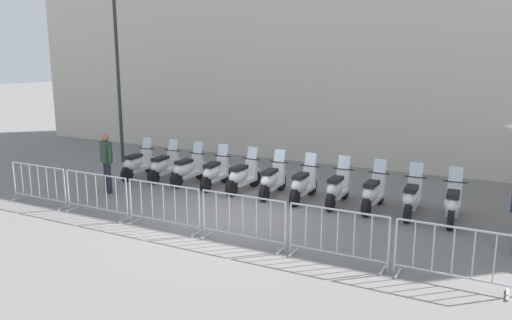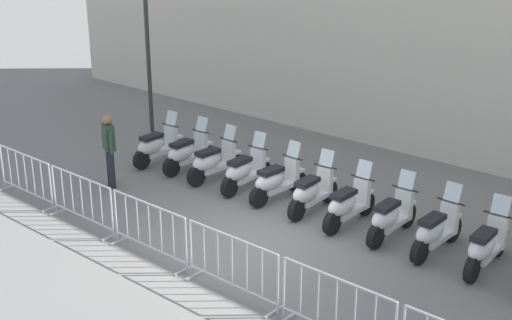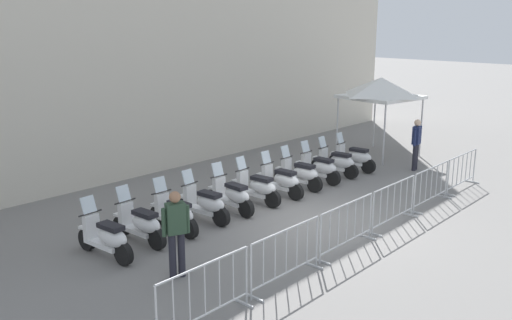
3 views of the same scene
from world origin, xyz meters
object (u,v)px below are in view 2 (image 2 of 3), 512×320
(motorcycle_6, at_px, (348,205))
(motorcycle_0, at_px, (157,146))
(motorcycle_3, at_px, (244,171))
(officer_mid_plaza, at_px, (109,146))
(street_lamp, at_px, (145,2))
(motorcycle_4, at_px, (276,181))
(motorcycle_5, at_px, (311,192))
(motorcycle_1, at_px, (187,153))
(motorcycle_2, at_px, (213,162))
(motorcycle_7, at_px, (391,217))
(motorcycle_8, at_px, (435,231))
(barrier_segment_4, at_px, (336,311))
(barrier_segment_0, at_px, (26,177))
(motorcycle_9, at_px, (485,246))
(barrier_segment_3, at_px, (232,266))
(barrier_segment_1, at_px, (82,201))
(barrier_segment_2, at_px, (149,230))

(motorcycle_6, bearing_deg, motorcycle_0, -171.08)
(motorcycle_0, distance_m, motorcycle_3, 2.86)
(officer_mid_plaza, bearing_deg, street_lamp, 135.32)
(motorcycle_4, height_order, motorcycle_5, same)
(motorcycle_1, distance_m, motorcycle_2, 0.95)
(motorcycle_6, height_order, motorcycle_7, same)
(motorcycle_1, xyz_separation_m, motorcycle_8, (6.60, 0.94, 0.00))
(barrier_segment_4, bearing_deg, barrier_segment_0, -171.55)
(motorcycle_2, xyz_separation_m, motorcycle_3, (0.95, 0.17, 0.00))
(motorcycle_0, bearing_deg, motorcycle_5, 9.71)
(barrier_segment_4, bearing_deg, motorcycle_0, 164.76)
(motorcycle_8, xyz_separation_m, motorcycle_9, (0.95, 0.14, 0.00))
(motorcycle_2, xyz_separation_m, barrier_segment_3, (4.37, -2.92, 0.07))
(motorcycle_0, height_order, barrier_segment_3, motorcycle_0)
(motorcycle_4, xyz_separation_m, motorcycle_5, (0.95, 0.14, 0.00))
(motorcycle_3, bearing_deg, motorcycle_6, 7.06)
(motorcycle_5, xyz_separation_m, motorcycle_6, (0.95, 0.08, 0.00))
(motorcycle_2, bearing_deg, motorcycle_8, 8.48)
(motorcycle_2, height_order, barrier_segment_1, motorcycle_2)
(motorcycle_4, relative_size, officer_mid_plaza, 1.00)
(motorcycle_2, height_order, barrier_segment_0, motorcycle_2)
(motorcycle_6, bearing_deg, barrier_segment_0, -141.78)
(motorcycle_8, bearing_deg, motorcycle_6, -170.26)
(barrier_segment_3, bearing_deg, barrier_segment_4, 8.45)
(barrier_segment_3, xyz_separation_m, street_lamp, (-8.64, 3.92, 3.17))
(barrier_segment_2, bearing_deg, motorcycle_0, 145.71)
(motorcycle_0, bearing_deg, motorcycle_9, 9.06)
(barrier_segment_1, bearing_deg, barrier_segment_0, -171.55)
(officer_mid_plaza, bearing_deg, motorcycle_8, 22.89)
(barrier_segment_2, xyz_separation_m, officer_mid_plaza, (-3.52, 1.18, 0.46))
(motorcycle_1, height_order, motorcycle_9, same)
(motorcycle_7, xyz_separation_m, motorcycle_8, (0.94, 0.13, 0.00))
(barrier_segment_4, bearing_deg, motorcycle_6, 129.92)
(motorcycle_1, distance_m, motorcycle_4, 2.85)
(motorcycle_0, distance_m, barrier_segment_1, 3.83)
(motorcycle_8, bearing_deg, barrier_segment_2, -129.27)
(motorcycle_0, xyz_separation_m, barrier_segment_3, (6.23, -2.56, 0.07))
(motorcycle_4, height_order, officer_mid_plaza, officer_mid_plaza)
(motorcycle_5, distance_m, barrier_segment_0, 6.26)
(motorcycle_1, distance_m, motorcycle_7, 5.72)
(motorcycle_0, distance_m, motorcycle_7, 6.67)
(motorcycle_2, relative_size, barrier_segment_1, 0.88)
(barrier_segment_1, relative_size, street_lamp, 0.32)
(motorcycle_0, distance_m, motorcycle_1, 0.96)
(motorcycle_3, relative_size, motorcycle_6, 0.99)
(motorcycle_1, relative_size, barrier_segment_2, 0.88)
(motorcycle_7, relative_size, barrier_segment_3, 0.88)
(motorcycle_3, bearing_deg, barrier_segment_3, -42.10)
(motorcycle_6, relative_size, barrier_segment_0, 0.88)
(motorcycle_5, relative_size, motorcycle_7, 1.00)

